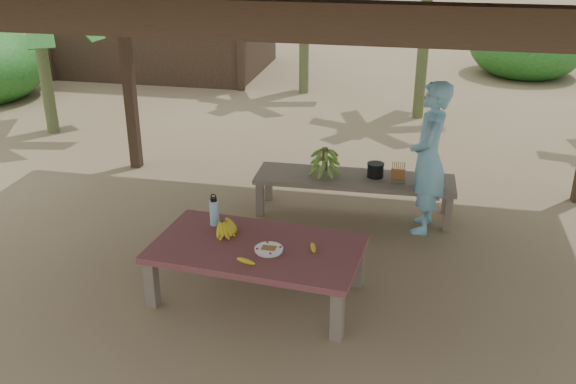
% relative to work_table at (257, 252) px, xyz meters
% --- Properties ---
extents(ground, '(80.00, 80.00, 0.00)m').
position_rel_work_table_xyz_m(ground, '(0.42, 0.46, -0.43)').
color(ground, brown).
rests_on(ground, ground).
extents(work_table, '(1.89, 1.16, 0.50)m').
position_rel_work_table_xyz_m(work_table, '(0.00, 0.00, 0.00)').
color(work_table, brown).
rests_on(work_table, ground).
extents(bench, '(2.21, 0.65, 0.45)m').
position_rel_work_table_xyz_m(bench, '(0.65, 1.86, -0.04)').
color(bench, brown).
rests_on(bench, ground).
extents(ripe_banana_bunch, '(0.31, 0.28, 0.16)m').
position_rel_work_table_xyz_m(ripe_banana_bunch, '(-0.36, 0.15, 0.14)').
color(ripe_banana_bunch, yellow).
rests_on(ripe_banana_bunch, work_table).
extents(plate, '(0.24, 0.24, 0.04)m').
position_rel_work_table_xyz_m(plate, '(0.13, -0.08, 0.08)').
color(plate, white).
rests_on(plate, work_table).
extents(loose_banana_front, '(0.17, 0.08, 0.04)m').
position_rel_work_table_xyz_m(loose_banana_front, '(-0.01, -0.32, 0.09)').
color(loose_banana_front, yellow).
rests_on(loose_banana_front, work_table).
extents(loose_banana_side, '(0.07, 0.14, 0.04)m').
position_rel_work_table_xyz_m(loose_banana_side, '(0.49, 0.02, 0.09)').
color(loose_banana_side, yellow).
rests_on(loose_banana_side, work_table).
extents(water_flask, '(0.08, 0.08, 0.31)m').
position_rel_work_table_xyz_m(water_flask, '(-0.48, 0.32, 0.19)').
color(water_flask, '#4197CD').
rests_on(water_flask, work_table).
extents(green_banana_stalk, '(0.30, 0.30, 0.34)m').
position_rel_work_table_xyz_m(green_banana_stalk, '(0.31, 1.85, 0.19)').
color(green_banana_stalk, '#598C2D').
rests_on(green_banana_stalk, bench).
extents(cooking_pot, '(0.18, 0.18, 0.15)m').
position_rel_work_table_xyz_m(cooking_pot, '(0.87, 1.92, 0.09)').
color(cooking_pot, black).
rests_on(cooking_pot, bench).
extents(skewer_rack, '(0.18, 0.08, 0.24)m').
position_rel_work_table_xyz_m(skewer_rack, '(1.12, 1.82, 0.14)').
color(skewer_rack, '#A57F47').
rests_on(skewer_rack, bench).
extents(woman, '(0.43, 0.62, 1.63)m').
position_rel_work_table_xyz_m(woman, '(1.42, 1.65, 0.38)').
color(woman, '#68ADC5').
rests_on(woman, ground).
extents(hut, '(4.40, 3.43, 2.85)m').
position_rel_work_table_xyz_m(hut, '(-4.08, 8.46, 0.67)').
color(hut, black).
rests_on(hut, ground).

